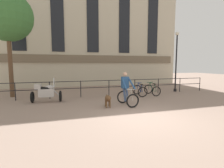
{
  "coord_description": "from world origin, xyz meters",
  "views": [
    {
      "loc": [
        -3.17,
        -5.93,
        2.09
      ],
      "look_at": [
        -0.5,
        2.86,
        1.05
      ],
      "focal_mm": 28.0,
      "sensor_mm": 36.0,
      "label": 1
    }
  ],
  "objects_px": {
    "cyclist_with_bike": "(126,90)",
    "parked_motorcycle": "(46,92)",
    "parked_bicycle_near_lamp": "(140,90)",
    "parked_bicycle_mid_left": "(152,90)",
    "street_lamp": "(176,58)",
    "dog": "(108,99)"
  },
  "relations": [
    {
      "from": "cyclist_with_bike",
      "to": "parked_motorcycle",
      "type": "height_order",
      "value": "cyclist_with_bike"
    },
    {
      "from": "cyclist_with_bike",
      "to": "parked_bicycle_near_lamp",
      "type": "bearing_deg",
      "value": 45.46
    },
    {
      "from": "parked_bicycle_mid_left",
      "to": "street_lamp",
      "type": "height_order",
      "value": "street_lamp"
    },
    {
      "from": "dog",
      "to": "parked_motorcycle",
      "type": "xyz_separation_m",
      "value": [
        -2.94,
        2.13,
        0.13
      ]
    },
    {
      "from": "parked_bicycle_near_lamp",
      "to": "parked_bicycle_mid_left",
      "type": "relative_size",
      "value": 1.05
    },
    {
      "from": "cyclist_with_bike",
      "to": "dog",
      "type": "distance_m",
      "value": 1.15
    },
    {
      "from": "parked_bicycle_near_lamp",
      "to": "street_lamp",
      "type": "distance_m",
      "value": 4.19
    },
    {
      "from": "cyclist_with_bike",
      "to": "parked_bicycle_mid_left",
      "type": "xyz_separation_m",
      "value": [
        2.76,
        2.19,
        -0.41
      ]
    },
    {
      "from": "parked_bicycle_near_lamp",
      "to": "parked_bicycle_mid_left",
      "type": "bearing_deg",
      "value": -174.69
    },
    {
      "from": "cyclist_with_bike",
      "to": "street_lamp",
      "type": "height_order",
      "value": "street_lamp"
    },
    {
      "from": "cyclist_with_bike",
      "to": "parked_bicycle_near_lamp",
      "type": "relative_size",
      "value": 1.46
    },
    {
      "from": "cyclist_with_bike",
      "to": "parked_motorcycle",
      "type": "xyz_separation_m",
      "value": [
        -4.01,
        1.85,
        -0.2
      ]
    },
    {
      "from": "parked_bicycle_near_lamp",
      "to": "street_lamp",
      "type": "bearing_deg",
      "value": -159.69
    },
    {
      "from": "street_lamp",
      "to": "parked_bicycle_mid_left",
      "type": "bearing_deg",
      "value": -159.84
    },
    {
      "from": "parked_bicycle_mid_left",
      "to": "parked_motorcycle",
      "type": "bearing_deg",
      "value": 2.51
    },
    {
      "from": "cyclist_with_bike",
      "to": "dog",
      "type": "bearing_deg",
      "value": -169.72
    },
    {
      "from": "parked_bicycle_near_lamp",
      "to": "street_lamp",
      "type": "xyz_separation_m",
      "value": [
        3.46,
        0.93,
        2.18
      ]
    },
    {
      "from": "dog",
      "to": "parked_motorcycle",
      "type": "bearing_deg",
      "value": 151.4
    },
    {
      "from": "street_lamp",
      "to": "dog",
      "type": "bearing_deg",
      "value": -151.87
    },
    {
      "from": "parked_motorcycle",
      "to": "street_lamp",
      "type": "xyz_separation_m",
      "value": [
        9.3,
        1.27,
        1.97
      ]
    },
    {
      "from": "parked_bicycle_near_lamp",
      "to": "parked_bicycle_mid_left",
      "type": "height_order",
      "value": "same"
    },
    {
      "from": "dog",
      "to": "street_lamp",
      "type": "xyz_separation_m",
      "value": [
        6.36,
        3.4,
        2.1
      ]
    }
  ]
}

